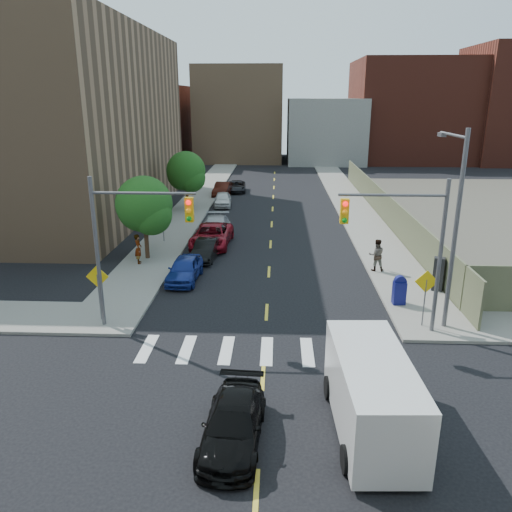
# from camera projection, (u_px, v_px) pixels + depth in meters

# --- Properties ---
(ground) EXTENTS (160.00, 160.00, 0.00)m
(ground) POSITION_uv_depth(u_px,v_px,m) (261.00, 407.00, 17.17)
(ground) COLOR black
(ground) RESTS_ON ground
(sidewalk_nw) EXTENTS (3.50, 73.00, 0.15)m
(sidewalk_nw) POSITION_uv_depth(u_px,v_px,m) (206.00, 190.00, 56.97)
(sidewalk_nw) COLOR gray
(sidewalk_nw) RESTS_ON ground
(sidewalk_ne) EXTENTS (3.50, 73.00, 0.15)m
(sidewalk_ne) POSITION_uv_depth(u_px,v_px,m) (342.00, 191.00, 56.32)
(sidewalk_ne) COLOR gray
(sidewalk_ne) RESTS_ON ground
(fence_north) EXTENTS (0.12, 44.00, 2.50)m
(fence_north) POSITION_uv_depth(u_px,v_px,m) (383.00, 206.00, 43.03)
(fence_north) COLOR #646546
(fence_north) RESTS_ON ground
(building_nw) EXTENTS (22.00, 30.00, 16.00)m
(building_nw) POSITION_uv_depth(u_px,v_px,m) (25.00, 123.00, 44.21)
(building_nw) COLOR #8C6B4C
(building_nw) RESTS_ON ground
(bg_bldg_west) EXTENTS (14.00, 18.00, 12.00)m
(bg_bldg_west) POSITION_uv_depth(u_px,v_px,m) (144.00, 124.00, 82.89)
(bg_bldg_west) COLOR #592319
(bg_bldg_west) RESTS_ON ground
(bg_bldg_midwest) EXTENTS (14.00, 16.00, 15.00)m
(bg_bldg_midwest) POSITION_uv_depth(u_px,v_px,m) (240.00, 114.00, 83.67)
(bg_bldg_midwest) COLOR #8C6B4C
(bg_bldg_midwest) RESTS_ON ground
(bg_bldg_center) EXTENTS (12.00, 16.00, 10.00)m
(bg_bldg_center) POSITION_uv_depth(u_px,v_px,m) (324.00, 130.00, 81.94)
(bg_bldg_center) COLOR gray
(bg_bldg_center) RESTS_ON ground
(bg_bldg_east) EXTENTS (18.00, 18.00, 16.00)m
(bg_bldg_east) POSITION_uv_depth(u_px,v_px,m) (409.00, 111.00, 82.34)
(bg_bldg_east) COLOR #592319
(bg_bldg_east) RESTS_ON ground
(signal_nw) EXTENTS (4.59, 0.30, 7.00)m
(signal_nw) POSITION_uv_depth(u_px,v_px,m) (129.00, 233.00, 21.75)
(signal_nw) COLOR #59595E
(signal_nw) RESTS_ON ground
(signal_ne) EXTENTS (4.59, 0.30, 7.00)m
(signal_ne) POSITION_uv_depth(u_px,v_px,m) (406.00, 236.00, 21.25)
(signal_ne) COLOR #59595E
(signal_ne) RESTS_ON ground
(streetlight_ne) EXTENTS (0.25, 3.70, 9.00)m
(streetlight_ne) POSITION_uv_depth(u_px,v_px,m) (454.00, 216.00, 21.80)
(streetlight_ne) COLOR #59595E
(streetlight_ne) RESTS_ON ground
(warn_sign_nw) EXTENTS (1.06, 0.06, 2.83)m
(warn_sign_nw) POSITION_uv_depth(u_px,v_px,m) (98.00, 283.00, 23.07)
(warn_sign_nw) COLOR #59595E
(warn_sign_nw) RESTS_ON ground
(warn_sign_ne) EXTENTS (1.06, 0.06, 2.83)m
(warn_sign_ne) POSITION_uv_depth(u_px,v_px,m) (426.00, 288.00, 22.45)
(warn_sign_ne) COLOR #59595E
(warn_sign_ne) RESTS_ON ground
(warn_sign_midwest) EXTENTS (1.06, 0.06, 2.83)m
(warn_sign_midwest) POSITION_uv_depth(u_px,v_px,m) (163.00, 216.00, 35.92)
(warn_sign_midwest) COLOR #59595E
(warn_sign_midwest) RESTS_ON ground
(tree_west_near) EXTENTS (3.66, 3.64, 5.52)m
(tree_west_near) POSITION_uv_depth(u_px,v_px,m) (144.00, 208.00, 31.72)
(tree_west_near) COLOR #332114
(tree_west_near) RESTS_ON ground
(tree_west_far) EXTENTS (3.66, 3.64, 5.52)m
(tree_west_far) POSITION_uv_depth(u_px,v_px,m) (186.00, 173.00, 45.99)
(tree_west_far) COLOR #332114
(tree_west_far) RESTS_ON ground
(parked_car_blue) EXTENTS (1.83, 4.18, 1.40)m
(parked_car_blue) POSITION_uv_depth(u_px,v_px,m) (185.00, 269.00, 28.85)
(parked_car_blue) COLOR navy
(parked_car_blue) RESTS_ON ground
(parked_car_black) EXTENTS (1.66, 3.97, 1.28)m
(parked_car_black) POSITION_uv_depth(u_px,v_px,m) (206.00, 250.00, 32.77)
(parked_car_black) COLOR black
(parked_car_black) RESTS_ON ground
(parked_car_red) EXTENTS (2.81, 5.70, 1.56)m
(parked_car_red) POSITION_uv_depth(u_px,v_px,m) (212.00, 236.00, 35.52)
(parked_car_red) COLOR maroon
(parked_car_red) RESTS_ON ground
(parked_car_silver) EXTENTS (2.42, 5.47, 1.56)m
(parked_car_silver) POSITION_uv_depth(u_px,v_px,m) (215.00, 228.00, 37.61)
(parked_car_silver) COLOR #ACAFB4
(parked_car_silver) RESTS_ON ground
(parked_car_white) EXTENTS (1.92, 4.18, 1.39)m
(parked_car_white) POSITION_uv_depth(u_px,v_px,m) (223.00, 199.00, 48.58)
(parked_car_white) COLOR silver
(parked_car_white) RESTS_ON ground
(parked_car_maroon) EXTENTS (1.85, 4.50, 1.45)m
(parked_car_maroon) POSITION_uv_depth(u_px,v_px,m) (222.00, 189.00, 53.70)
(parked_car_maroon) COLOR #38120B
(parked_car_maroon) RESTS_ON ground
(parked_car_grey) EXTENTS (2.29, 4.50, 1.22)m
(parked_car_grey) POSITION_uv_depth(u_px,v_px,m) (236.00, 186.00, 56.21)
(parked_car_grey) COLOR black
(parked_car_grey) RESTS_ON ground
(black_sedan) EXTENTS (2.05, 4.49, 1.27)m
(black_sedan) POSITION_uv_depth(u_px,v_px,m) (233.00, 424.00, 15.29)
(black_sedan) COLOR black
(black_sedan) RESTS_ON ground
(cargo_van) EXTENTS (2.55, 5.70, 2.57)m
(cargo_van) POSITION_uv_depth(u_px,v_px,m) (371.00, 390.00, 15.77)
(cargo_van) COLOR silver
(cargo_van) RESTS_ON ground
(mailbox) EXTENTS (0.65, 0.51, 1.51)m
(mailbox) POSITION_uv_depth(u_px,v_px,m) (399.00, 290.00, 25.19)
(mailbox) COLOR navy
(mailbox) RESTS_ON sidewalk_ne
(payphone) EXTENTS (0.66, 0.59, 1.85)m
(payphone) POSITION_uv_depth(u_px,v_px,m) (438.00, 274.00, 26.95)
(payphone) COLOR black
(payphone) RESTS_ON sidewalk_ne
(pedestrian_west) EXTENTS (0.61, 0.78, 1.90)m
(pedestrian_west) POSITION_uv_depth(u_px,v_px,m) (138.00, 249.00, 31.32)
(pedestrian_west) COLOR gray
(pedestrian_west) RESTS_ON sidewalk_nw
(pedestrian_east) EXTENTS (0.96, 0.75, 1.96)m
(pedestrian_east) POSITION_uv_depth(u_px,v_px,m) (377.00, 255.00, 30.00)
(pedestrian_east) COLOR gray
(pedestrian_east) RESTS_ON sidewalk_ne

